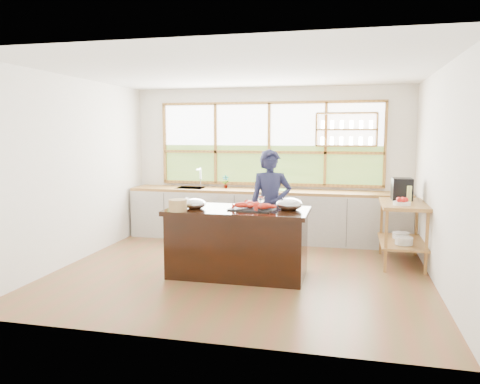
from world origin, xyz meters
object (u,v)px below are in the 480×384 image
(island, at_px, (238,242))
(wicker_basket, at_px, (178,205))
(cook, at_px, (270,207))
(espresso_machine, at_px, (402,189))

(island, bearing_deg, wicker_basket, -153.66)
(island, height_order, cook, cook)
(espresso_machine, distance_m, wicker_basket, 3.37)
(island, height_order, wicker_basket, wicker_basket)
(cook, height_order, espresso_machine, cook)
(wicker_basket, bearing_deg, cook, 45.95)
(island, distance_m, espresso_machine, 2.66)
(island, xyz_separation_m, espresso_machine, (2.19, 1.38, 0.61))
(island, relative_size, cook, 1.11)
(cook, distance_m, wicker_basket, 1.48)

